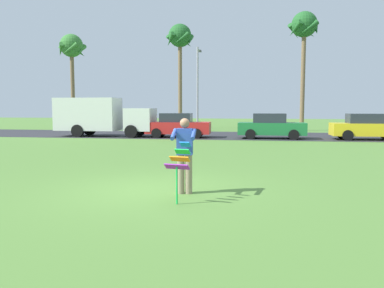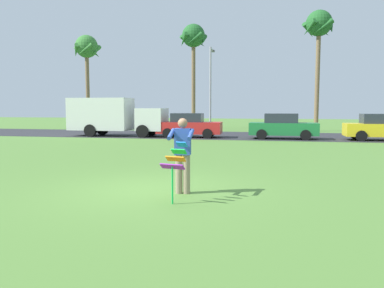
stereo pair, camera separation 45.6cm
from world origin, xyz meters
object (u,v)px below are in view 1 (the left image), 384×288
at_px(parked_car_yellow, 367,127).
at_px(palm_tree_left_near, 72,50).
at_px(parked_truck_white_box, 100,116).
at_px(parked_car_green, 271,126).
at_px(streetlight_pole, 198,83).
at_px(palm_tree_centre_far, 304,30).
at_px(kite_held, 180,162).
at_px(palm_tree_right_near, 180,41).
at_px(person_kite_flyer, 185,153).
at_px(parked_car_red, 178,126).

relative_size(parked_car_yellow, palm_tree_left_near, 0.48).
bearing_deg(palm_tree_left_near, parked_truck_white_box, -54.36).
height_order(parked_car_green, streetlight_pole, streetlight_pole).
bearing_deg(palm_tree_left_near, palm_tree_centre_far, -0.44).
height_order(parked_car_green, palm_tree_centre_far, palm_tree_centre_far).
bearing_deg(kite_held, palm_tree_left_near, 120.61).
bearing_deg(palm_tree_right_near, parked_truck_white_box, -108.52).
bearing_deg(parked_truck_white_box, palm_tree_left_near, 125.64).
distance_m(parked_car_yellow, palm_tree_left_near, 26.02).
bearing_deg(palm_tree_right_near, palm_tree_left_near, -171.03).
xyz_separation_m(kite_held, palm_tree_right_near, (-5.46, 27.52, 7.24)).
bearing_deg(parked_car_yellow, parked_car_green, 179.99).
xyz_separation_m(parked_truck_white_box, parked_car_yellow, (17.17, -0.00, -0.64)).
distance_m(kite_held, parked_car_yellow, 18.92).
bearing_deg(person_kite_flyer, parked_car_green, 81.08).
bearing_deg(kite_held, person_kite_flyer, 93.34).
distance_m(parked_car_green, palm_tree_left_near, 20.99).
bearing_deg(parked_car_red, parked_truck_white_box, 179.99).
bearing_deg(parked_car_red, palm_tree_left_near, 142.99).
distance_m(person_kite_flyer, parked_car_red, 16.60).
xyz_separation_m(parked_truck_white_box, parked_car_red, (5.43, -0.00, -0.64)).
bearing_deg(person_kite_flyer, streetlight_pole, 97.92).
bearing_deg(parked_car_green, parked_car_red, -179.98).
xyz_separation_m(parked_car_red, parked_car_yellow, (11.74, 0.00, 0.00)).
distance_m(parked_truck_white_box, palm_tree_right_near, 12.91).
height_order(parked_car_green, palm_tree_right_near, palm_tree_right_near).
relative_size(parked_car_yellow, palm_tree_right_near, 0.44).
xyz_separation_m(parked_truck_white_box, palm_tree_left_near, (-6.39, 8.91, 5.87)).
height_order(parked_truck_white_box, parked_car_green, parked_truck_white_box).
bearing_deg(person_kite_flyer, parked_car_red, 102.13).
xyz_separation_m(parked_truck_white_box, streetlight_pole, (5.61, 7.58, 2.59)).
height_order(person_kite_flyer, kite_held, person_kite_flyer).
height_order(palm_tree_left_near, streetlight_pole, palm_tree_left_near).
distance_m(parked_truck_white_box, palm_tree_left_near, 12.43).
bearing_deg(parked_car_red, streetlight_pole, 88.69).
bearing_deg(palm_tree_right_near, kite_held, -78.77).
bearing_deg(parked_truck_white_box, streetlight_pole, 53.51).
relative_size(parked_car_yellow, streetlight_pole, 0.60).
height_order(kite_held, palm_tree_left_near, palm_tree_left_near).
bearing_deg(parked_car_red, parked_car_green, 0.02).
height_order(palm_tree_right_near, palm_tree_centre_far, palm_tree_centre_far).
bearing_deg(palm_tree_left_near, parked_car_green, -26.51).
bearing_deg(streetlight_pole, parked_car_red, -91.31).
bearing_deg(palm_tree_centre_far, streetlight_pole, -172.36).
relative_size(palm_tree_left_near, streetlight_pole, 1.24).
height_order(palm_tree_centre_far, streetlight_pole, palm_tree_centre_far).
xyz_separation_m(parked_truck_white_box, palm_tree_centre_far, (14.33, 8.75, 6.92)).
bearing_deg(parked_car_green, palm_tree_left_near, 153.49).
bearing_deg(person_kite_flyer, palm_tree_left_near, 121.34).
bearing_deg(kite_held, parked_truck_white_box, 117.75).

